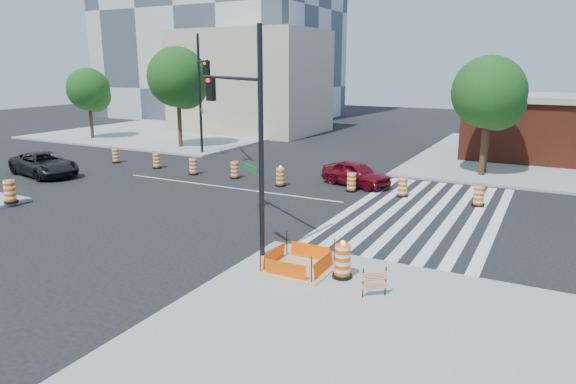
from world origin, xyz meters
The scene contains 25 objects.
ground centered at (0.00, 0.00, 0.00)m, with size 120.00×120.00×0.00m, color black.
sidewalk_nw centered at (-18.00, 18.00, 0.07)m, with size 22.00×22.00×0.15m, color gray.
crosswalk_east centered at (10.95, 0.00, 0.01)m, with size 6.75×13.50×0.01m.
lane_centerline centered at (0.00, 0.00, 0.01)m, with size 14.00×0.12×0.01m, color silver.
excavation_pit centered at (9.00, -9.00, 0.22)m, with size 2.20×2.20×0.90m.
beige_midrise centered at (-12.00, 22.00, 5.00)m, with size 14.00×10.00×10.00m, color tan.
red_coupe centered at (6.24, 3.75, 0.70)m, with size 1.65×4.10×1.40m, color #600814.
dark_suv centered at (-11.72, -2.63, 0.72)m, with size 2.40×5.21×1.45m, color black.
signal_pole_se centered at (5.99, -7.53, 4.78)m, with size 4.90×3.49×7.78m.
signal_pole_nw centered at (-6.68, 6.90, 5.33)m, with size 4.55×4.97×8.72m.
pit_drum centered at (10.55, -9.01, 0.66)m, with size 0.63×0.63×1.23m.
sw_corner_drum centered at (-7.06, -8.08, 0.67)m, with size 0.66×0.66×1.12m.
barricade centered at (11.87, -9.86, 0.64)m, with size 0.62×0.51×0.90m.
tree_north_a centered at (-21.57, 10.00, 4.32)m, with size 3.79×3.79×6.44m.
tree_north_b centered at (-11.19, 9.82, 5.44)m, with size 4.76×4.76×8.10m.
tree_north_c centered at (12.25, 9.55, 4.86)m, with size 4.26×4.26×7.24m.
tree_north_d centered at (12.25, 10.57, 4.80)m, with size 4.21×4.21×7.16m.
median_drum_0 centered at (-11.05, 2.56, 0.48)m, with size 0.60×0.60×1.02m.
median_drum_1 centered at (-7.18, 2.38, 0.48)m, with size 0.60×0.60×1.02m.
median_drum_2 centered at (-3.78, 1.89, 0.48)m, with size 0.60×0.60×1.02m.
median_drum_3 centered at (-0.90, 2.19, 0.48)m, with size 0.60×0.60×1.02m.
median_drum_4 centered at (2.51, 1.68, 0.49)m, with size 0.60×0.60×1.18m.
median_drum_5 centered at (6.52, 2.35, 0.48)m, with size 0.60×0.60×1.02m.
median_drum_6 centered at (9.27, 2.54, 0.48)m, with size 0.60×0.60×1.02m.
median_drum_7 centered at (13.03, 2.42, 0.48)m, with size 0.60×0.60×1.02m.
Camera 1 is at (16.04, -23.09, 6.64)m, focal length 32.00 mm.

